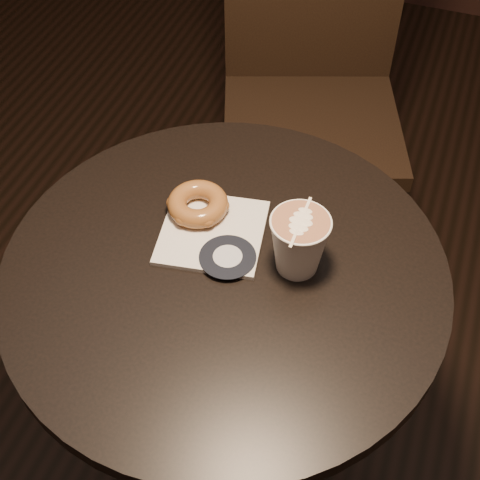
# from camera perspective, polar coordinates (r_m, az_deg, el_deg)

# --- Properties ---
(cafe_table) EXTENTS (0.70, 0.70, 0.75)m
(cafe_table) POSITION_cam_1_polar(r_m,az_deg,el_deg) (1.20, -1.17, -8.20)
(cafe_table) COLOR black
(cafe_table) RESTS_ON ground
(chair) EXTENTS (0.55, 0.55, 1.09)m
(chair) POSITION_cam_1_polar(r_m,az_deg,el_deg) (1.71, 6.20, 15.02)
(chair) COLOR black
(chair) RESTS_ON ground
(pastry_bag) EXTENTS (0.19, 0.19, 0.01)m
(pastry_bag) POSITION_cam_1_polar(r_m,az_deg,el_deg) (1.08, -2.37, 0.66)
(pastry_bag) COLOR silver
(pastry_bag) RESTS_ON cafe_table
(doughnut) EXTENTS (0.10, 0.10, 0.03)m
(doughnut) POSITION_cam_1_polar(r_m,az_deg,el_deg) (1.10, -3.62, 3.10)
(doughnut) COLOR brown
(doughnut) RESTS_ON pastry_bag
(latte_cup) EXTENTS (0.09, 0.09, 0.10)m
(latte_cup) POSITION_cam_1_polar(r_m,az_deg,el_deg) (1.00, 5.03, -0.35)
(latte_cup) COLOR white
(latte_cup) RESTS_ON cafe_table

